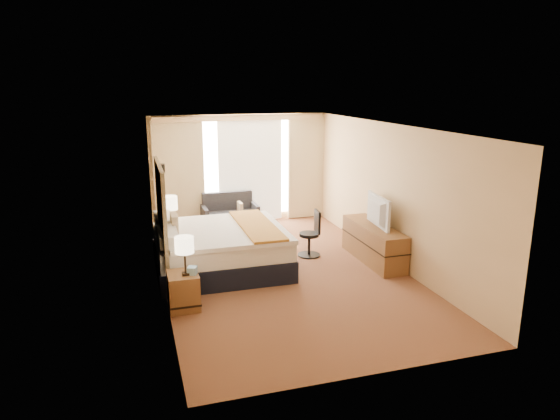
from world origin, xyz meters
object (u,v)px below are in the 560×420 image
object	(u,v)px
nightstand_right	(170,242)
television	(373,211)
bed	(220,248)
media_dresser	(374,243)
floor_lamp	(162,187)
lamp_left	(184,246)
desk_chair	(312,236)
lamp_right	(169,204)
nightstand_left	(183,291)
loveseat	(230,216)

from	to	relation	value
nightstand_right	television	size ratio (longest dim) A/B	0.55
nightstand_right	bed	bearing A→B (deg)	-53.32
media_dresser	bed	distance (m)	2.92
bed	floor_lamp	bearing A→B (deg)	112.28
floor_lamp	television	distance (m)	4.42
bed	lamp_left	bearing A→B (deg)	-117.37
bed	desk_chair	xyz separation A→B (m)	(1.86, 0.25, -0.00)
lamp_right	lamp_left	bearing A→B (deg)	-89.89
nightstand_left	nightstand_right	distance (m)	2.50
nightstand_left	nightstand_right	xyz separation A→B (m)	(0.00, 2.50, 0.00)
bed	lamp_right	distance (m)	1.46
floor_lamp	lamp_right	xyz separation A→B (m)	(0.06, -0.99, -0.13)
media_dresser	lamp_right	bearing A→B (deg)	158.80
lamp_left	loveseat	bearing A→B (deg)	70.39
loveseat	floor_lamp	size ratio (longest dim) A/B	0.78
desk_chair	lamp_left	xyz separation A→B (m)	(-2.63, -1.73, 0.60)
nightstand_right	bed	size ratio (longest dim) A/B	0.24
nightstand_left	loveseat	bearing A→B (deg)	69.60
lamp_right	television	size ratio (longest dim) A/B	0.64
nightstand_left	floor_lamp	distance (m)	3.58
nightstand_right	television	world-z (taller)	television
nightstand_right	bed	distance (m)	1.36
loveseat	television	bearing A→B (deg)	-56.52
floor_lamp	television	xyz separation A→B (m)	(3.68, -2.43, -0.19)
media_dresser	lamp_left	size ratio (longest dim) A/B	3.05
bed	lamp_right	size ratio (longest dim) A/B	3.55
bed	floor_lamp	xyz separation A→B (m)	(-0.84, 2.04, 0.77)
desk_chair	lamp_left	bearing A→B (deg)	-140.09
bed	floor_lamp	distance (m)	2.34
desk_chair	lamp_left	size ratio (longest dim) A/B	1.54
media_dresser	television	xyz separation A→B (m)	(-0.05, -0.02, 0.64)
nightstand_left	television	bearing A→B (deg)	15.71
loveseat	desk_chair	size ratio (longest dim) A/B	1.43
nightstand_left	desk_chair	distance (m)	3.15
nightstand_left	lamp_left	distance (m)	0.74
media_dresser	television	size ratio (longest dim) A/B	1.79
lamp_left	media_dresser	bearing A→B (deg)	17.00
media_dresser	lamp_left	world-z (taller)	lamp_left
floor_lamp	television	bearing A→B (deg)	-33.48
bed	lamp_left	xyz separation A→B (m)	(-0.77, -1.48, 0.60)
nightstand_right	lamp_right	distance (m)	0.78
loveseat	media_dresser	bearing A→B (deg)	-55.69
television	nightstand_right	bearing A→B (deg)	73.66
nightstand_right	floor_lamp	size ratio (longest dim) A/B	0.33
bed	desk_chair	bearing A→B (deg)	7.61
nightstand_left	loveseat	size ratio (longest dim) A/B	0.42
nightstand_left	loveseat	xyz separation A→B (m)	(1.52, 4.09, -0.01)
desk_chair	television	bearing A→B (deg)	-26.48
lamp_left	television	world-z (taller)	television
media_dresser	nightstand_right	bearing A→B (deg)	158.60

